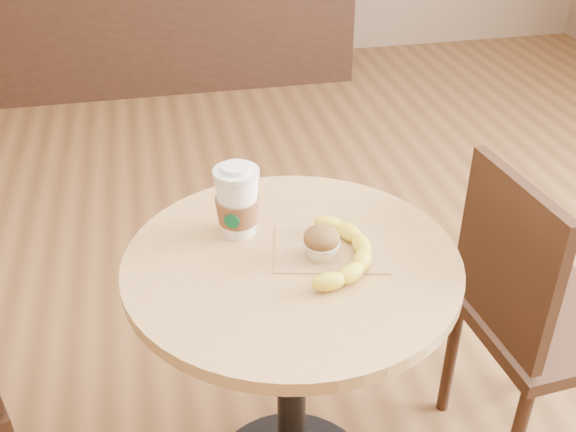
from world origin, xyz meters
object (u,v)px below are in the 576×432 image
Objects in this scene: chair_right at (533,313)px; muffin at (322,242)px; banana at (340,250)px; coffee_cup at (237,203)px; cafe_table at (292,333)px.

muffin is (-0.56, -0.02, 0.31)m from chair_right.
muffin reaches higher than banana.
chair_right reaches higher than banana.
coffee_cup reaches higher than banana.
banana is at bearing -13.14° from cafe_table.
banana reaches higher than cafe_table.
cafe_table is 0.86× the size of chair_right.
coffee_cup reaches higher than cafe_table.
chair_right reaches higher than muffin.
banana is at bearing -19.45° from muffin.
coffee_cup is 0.25m from banana.
cafe_table is 2.77× the size of banana.
cafe_table is at bearing 170.75° from muffin.
coffee_cup is 2.11× the size of muffin.
chair_right is (0.62, 0.01, -0.06)m from cafe_table.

